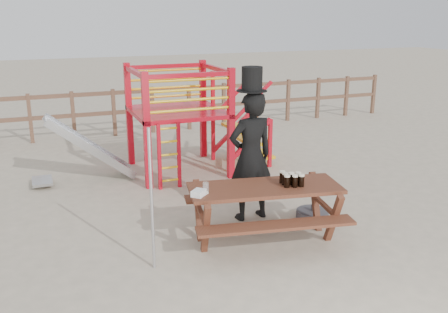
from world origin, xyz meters
TOP-DOWN VIEW (x-y plane):
  - ground at (0.00, 0.00)m, footprint 60.00×60.00m
  - back_fence at (0.00, 7.00)m, footprint 15.09×0.09m
  - playground_fort at (0.12, 3.58)m, footprint 4.71×1.84m
  - picnic_table at (0.40, 0.11)m, footprint 2.28×1.76m
  - man_with_hat at (0.54, 0.90)m, footprint 0.76×0.54m
  - metal_pole at (-1.22, -0.10)m, footprint 0.04×0.04m
  - parasol_base at (1.45, 0.54)m, footprint 0.51×0.51m
  - paper_bag at (-0.56, 0.09)m, footprint 0.23×0.23m
  - stout_pints at (0.75, 0.01)m, footprint 0.28×0.31m
  - empty_glasses at (-0.44, 0.14)m, footprint 0.08×0.08m

SIDE VIEW (x-z plane):
  - ground at x=0.00m, z-range 0.00..0.00m
  - parasol_base at x=1.45m, z-range -0.05..0.17m
  - picnic_table at x=0.40m, z-range 0.10..0.90m
  - back_fence at x=0.00m, z-range 0.14..1.34m
  - paper_bag at x=-0.56m, z-range 0.80..0.88m
  - empty_glasses at x=-0.44m, z-range 0.79..0.94m
  - stout_pints at x=0.75m, z-range 0.80..0.97m
  - metal_pole at x=-1.22m, z-range 0.00..1.80m
  - man_with_hat at x=0.54m, z-range -0.12..2.21m
  - playground_fort at x=0.12m, z-range 0.02..2.12m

